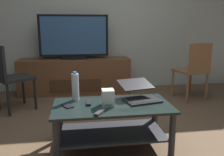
# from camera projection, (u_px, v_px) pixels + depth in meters

# --- Properties ---
(ground_plane) EXTENTS (7.68, 7.68, 0.00)m
(ground_plane) POSITION_uv_depth(u_px,v_px,m) (122.00, 141.00, 2.49)
(ground_plane) COLOR brown
(back_wall) EXTENTS (6.40, 0.12, 2.80)m
(back_wall) POSITION_uv_depth(u_px,v_px,m) (100.00, 14.00, 4.35)
(back_wall) COLOR #A8B2A8
(back_wall) RESTS_ON ground
(coffee_table) EXTENTS (1.14, 0.59, 0.45)m
(coffee_table) POSITION_uv_depth(u_px,v_px,m) (112.00, 118.00, 2.30)
(coffee_table) COLOR black
(coffee_table) RESTS_ON ground
(media_cabinet) EXTENTS (1.93, 0.47, 0.62)m
(media_cabinet) POSITION_uv_depth(u_px,v_px,m) (75.00, 76.00, 4.21)
(media_cabinet) COLOR brown
(media_cabinet) RESTS_ON ground
(television) EXTENTS (1.18, 0.20, 0.76)m
(television) POSITION_uv_depth(u_px,v_px,m) (74.00, 38.00, 4.04)
(television) COLOR black
(television) RESTS_ON media_cabinet
(dining_chair) EXTENTS (0.53, 0.53, 0.93)m
(dining_chair) POSITION_uv_depth(u_px,v_px,m) (194.00, 68.00, 3.75)
(dining_chair) COLOR brown
(dining_chair) RESTS_ON ground
(side_chair) EXTENTS (0.62, 0.62, 0.94)m
(side_chair) POSITION_uv_depth(u_px,v_px,m) (9.00, 74.00, 3.26)
(side_chair) COLOR black
(side_chair) RESTS_ON ground
(laptop) EXTENTS (0.42, 0.47, 0.17)m
(laptop) POSITION_uv_depth(u_px,v_px,m) (139.00, 93.00, 2.42)
(laptop) COLOR black
(laptop) RESTS_ON coffee_table
(router_box) EXTENTS (0.11, 0.12, 0.16)m
(router_box) POSITION_uv_depth(u_px,v_px,m) (108.00, 98.00, 2.23)
(router_box) COLOR white
(router_box) RESTS_ON coffee_table
(water_bottle_near) EXTENTS (0.07, 0.07, 0.30)m
(water_bottle_near) POSITION_uv_depth(u_px,v_px,m) (75.00, 87.00, 2.38)
(water_bottle_near) COLOR silver
(water_bottle_near) RESTS_ON coffee_table
(cell_phone) EXTENTS (0.13, 0.16, 0.01)m
(cell_phone) POSITION_uv_depth(u_px,v_px,m) (67.00, 106.00, 2.22)
(cell_phone) COLOR black
(cell_phone) RESTS_ON coffee_table
(tv_remote) EXTENTS (0.12, 0.16, 0.02)m
(tv_remote) POSITION_uv_depth(u_px,v_px,m) (100.00, 112.00, 2.05)
(tv_remote) COLOR #2D2D30
(tv_remote) RESTS_ON coffee_table
(soundbar_remote) EXTENTS (0.06, 0.16, 0.02)m
(soundbar_remote) POSITION_uv_depth(u_px,v_px,m) (89.00, 102.00, 2.30)
(soundbar_remote) COLOR black
(soundbar_remote) RESTS_ON coffee_table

